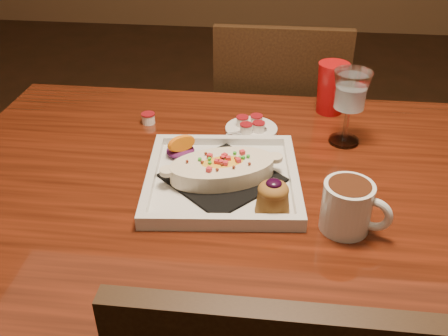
# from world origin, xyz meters

# --- Properties ---
(table) EXTENTS (1.50, 0.90, 0.75)m
(table) POSITION_xyz_m (0.00, 0.00, 0.65)
(table) COLOR maroon
(table) RESTS_ON floor
(chair_far) EXTENTS (0.42, 0.42, 0.93)m
(chair_far) POSITION_xyz_m (-0.00, 0.63, 0.51)
(chair_far) COLOR black
(chair_far) RESTS_ON floor
(plate) EXTENTS (0.35, 0.35, 0.08)m
(plate) POSITION_xyz_m (-0.11, -0.02, 0.78)
(plate) COLOR silver
(plate) RESTS_ON table
(coffee_mug) EXTENTS (0.13, 0.09, 0.10)m
(coffee_mug) POSITION_xyz_m (0.13, -0.14, 0.80)
(coffee_mug) COLOR silver
(coffee_mug) RESTS_ON table
(goblet) EXTENTS (0.09, 0.09, 0.18)m
(goblet) POSITION_xyz_m (0.16, 0.19, 0.88)
(goblet) COLOR silver
(goblet) RESTS_ON table
(saucer) EXTENTS (0.13, 0.13, 0.09)m
(saucer) POSITION_xyz_m (-0.07, 0.22, 0.76)
(saucer) COLOR silver
(saucer) RESTS_ON table
(creamer_loose) EXTENTS (0.04, 0.04, 0.03)m
(creamer_loose) POSITION_xyz_m (-0.34, 0.24, 0.76)
(creamer_loose) COLOR white
(creamer_loose) RESTS_ON table
(red_tumbler) EXTENTS (0.08, 0.08, 0.14)m
(red_tumbler) POSITION_xyz_m (0.13, 0.36, 0.82)
(red_tumbler) COLOR #B30C0F
(red_tumbler) RESTS_ON table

